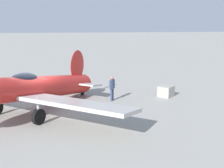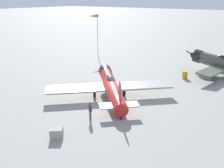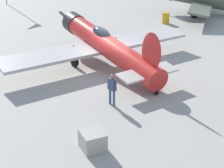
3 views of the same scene
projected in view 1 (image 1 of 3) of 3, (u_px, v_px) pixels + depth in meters
name	position (u px, v px, depth m)	size (l,w,h in m)	color
ground_plane	(39.00, 111.00, 15.76)	(400.00, 400.00, 0.00)	gray
airplane_foreground	(31.00, 89.00, 15.03)	(10.57, 10.10, 3.27)	red
ground_crew_mechanic	(112.00, 86.00, 17.84)	(0.43, 0.52, 1.59)	#384766
equipment_crate	(166.00, 91.00, 19.02)	(1.29, 1.27, 0.73)	#9E998E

